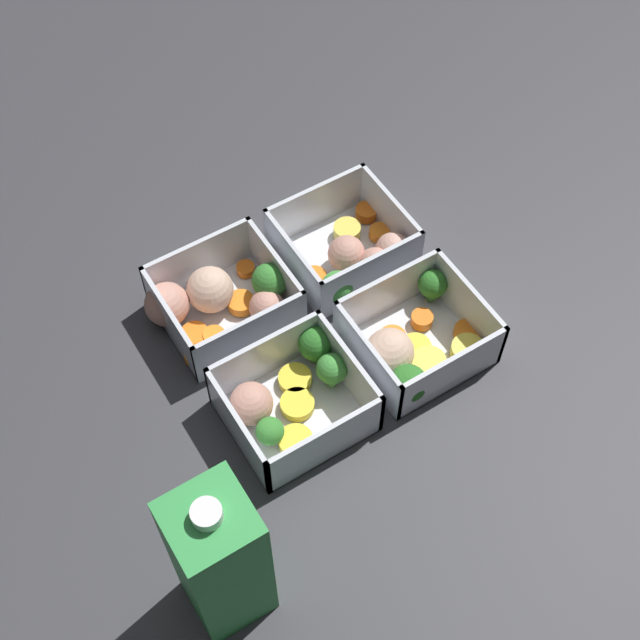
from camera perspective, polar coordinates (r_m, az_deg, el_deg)
The scene contains 6 objects.
ground_plane at distance 0.97m, azimuth -0.00°, elevation -0.74°, with size 4.00×4.00×0.00m, color #38383D.
container_near_left at distance 1.00m, azimuth 2.17°, elevation 4.39°, with size 0.14×0.13×0.06m.
container_near_right at distance 0.96m, azimuth -6.46°, elevation 1.33°, with size 0.15×0.12×0.06m.
container_far_left at distance 0.93m, azimuth 5.98°, elevation -1.56°, with size 0.14×0.12×0.06m.
container_far_right at distance 0.90m, azimuth -1.87°, elevation -4.92°, with size 0.14×0.12×0.06m.
juice_carton at distance 0.76m, azimuth -6.44°, elevation -14.99°, with size 0.07×0.07×0.20m.
Camera 1 is at (0.28, 0.44, 0.81)m, focal length 50.00 mm.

